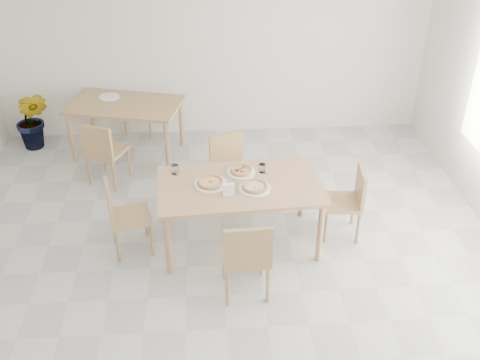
{
  "coord_description": "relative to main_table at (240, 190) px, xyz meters",
  "views": [
    {
      "loc": [
        -0.12,
        -4.02,
        3.85
      ],
      "look_at": [
        0.2,
        0.81,
        0.8
      ],
      "focal_mm": 42.0,
      "sensor_mm": 36.0,
      "label": 1
    }
  ],
  "objects": [
    {
      "name": "napkin_holder",
      "position": [
        -0.13,
        -0.2,
        0.14
      ],
      "size": [
        0.13,
        0.07,
        0.14
      ],
      "rotation": [
        0.0,
        0.0,
        0.1
      ],
      "color": "silver",
      "rests_on": "main_table"
    },
    {
      "name": "chair_east",
      "position": [
        1.19,
        0.08,
        -0.2
      ],
      "size": [
        0.44,
        0.44,
        0.82
      ],
      "rotation": [
        0.0,
        0.0,
        -1.66
      ],
      "color": "tan",
      "rests_on": "ground"
    },
    {
      "name": "plate_margherita",
      "position": [
        -0.3,
        0.01,
        0.08
      ],
      "size": [
        0.34,
        0.34,
        0.02
      ],
      "primitive_type": "cylinder",
      "color": "white",
      "rests_on": "main_table"
    },
    {
      "name": "fork_b",
      "position": [
        -0.66,
        0.31,
        0.07
      ],
      "size": [
        0.04,
        0.18,
        0.01
      ],
      "primitive_type": "cube",
      "rotation": [
        0.0,
        0.0,
        0.13
      ],
      "color": "silver",
      "rests_on": "main_table"
    },
    {
      "name": "chair_back_n",
      "position": [
        -1.25,
        2.82,
        -0.17
      ],
      "size": [
        0.54,
        0.54,
        0.88
      ],
      "rotation": [
        0.0,
        0.0,
        -0.27
      ],
      "color": "tan",
      "rests_on": "ground"
    },
    {
      "name": "tumbler_b",
      "position": [
        0.25,
        0.23,
        0.12
      ],
      "size": [
        0.07,
        0.07,
        0.09
      ],
      "primitive_type": "cylinder",
      "color": "white",
      "rests_on": "main_table"
    },
    {
      "name": "potted_plant",
      "position": [
        -2.72,
        2.34,
        -0.25
      ],
      "size": [
        0.52,
        0.44,
        0.86
      ],
      "primitive_type": "imported",
      "rotation": [
        0.0,
        0.0,
        -0.13
      ],
      "color": "#3A6C20",
      "rests_on": "ground"
    },
    {
      "name": "chair_south",
      "position": [
        0.01,
        -0.83,
        -0.16
      ],
      "size": [
        0.46,
        0.46,
        0.89
      ],
      "rotation": [
        0.0,
        0.0,
        3.19
      ],
      "color": "tan",
      "rests_on": "ground"
    },
    {
      "name": "pizza_margherita",
      "position": [
        -0.3,
        0.01,
        0.1
      ],
      "size": [
        0.28,
        0.28,
        0.03
      ],
      "rotation": [
        0.0,
        0.0,
        0.03
      ],
      "color": "tan",
      "rests_on": "plate_margherita"
    },
    {
      "name": "plate_pepperoni",
      "position": [
        0.03,
        0.22,
        0.08
      ],
      "size": [
        0.3,
        0.3,
        0.02
      ],
      "primitive_type": "cylinder",
      "color": "white",
      "rests_on": "main_table"
    },
    {
      "name": "fork_a",
      "position": [
        0.28,
        0.25,
        0.07
      ],
      "size": [
        0.04,
        0.18,
        0.01
      ],
      "primitive_type": "cube",
      "rotation": [
        0.0,
        0.0,
        0.13
      ],
      "color": "silver",
      "rests_on": "main_table"
    },
    {
      "name": "pizza_mushroom",
      "position": [
        0.14,
        -0.1,
        0.1
      ],
      "size": [
        0.3,
        0.3,
        0.03
      ],
      "rotation": [
        0.0,
        0.0,
        -0.13
      ],
      "color": "tan",
      "rests_on": "plate_mushroom"
    },
    {
      "name": "pizza_pepperoni",
      "position": [
        0.03,
        0.22,
        0.1
      ],
      "size": [
        0.3,
        0.3,
        0.03
      ],
      "rotation": [
        0.0,
        0.0,
        -0.32
      ],
      "color": "tan",
      "rests_on": "plate_pepperoni"
    },
    {
      "name": "tumbler_a",
      "position": [
        -0.67,
        0.26,
        0.12
      ],
      "size": [
        0.08,
        0.08,
        0.1
      ],
      "primitive_type": "cylinder",
      "color": "white",
      "rests_on": "main_table"
    },
    {
      "name": "chair_back_s",
      "position": [
        -1.61,
        1.29,
        -0.18
      ],
      "size": [
        0.56,
        0.56,
        0.86
      ],
      "rotation": [
        0.0,
        0.0,
        2.73
      ],
      "color": "tan",
      "rests_on": "ground"
    },
    {
      "name": "chair_west",
      "position": [
        -1.22,
        -0.06,
        -0.2
      ],
      "size": [
        0.5,
        0.5,
        0.83
      ],
      "rotation": [
        0.0,
        0.0,
        1.82
      ],
      "color": "tan",
      "rests_on": "ground"
    },
    {
      "name": "plate_empty",
      "position": [
        -1.62,
        2.29,
        0.08
      ],
      "size": [
        0.27,
        0.27,
        0.02
      ],
      "primitive_type": "cylinder",
      "color": "white",
      "rests_on": "second_table"
    },
    {
      "name": "plate_mushroom",
      "position": [
        0.14,
        -0.1,
        0.08
      ],
      "size": [
        0.32,
        0.32,
        0.02
      ],
      "primitive_type": "cylinder",
      "color": "white",
      "rests_on": "main_table"
    },
    {
      "name": "second_table",
      "position": [
        -1.4,
        2.09,
        -0.01
      ],
      "size": [
        1.62,
        1.16,
        0.75
      ],
      "rotation": [
        0.0,
        0.0,
        -0.24
      ],
      "color": "tan",
      "rests_on": "ground"
    },
    {
      "name": "main_table",
      "position": [
        0.0,
        0.0,
        0.0
      ],
      "size": [
        1.74,
        1.06,
        0.75
      ],
      "rotation": [
        0.0,
        0.0,
        0.06
      ],
      "color": "tan",
      "rests_on": "ground"
    },
    {
      "name": "chair_north",
      "position": [
        -0.06,
        0.83,
        -0.18
      ],
      "size": [
        0.55,
        0.55,
        0.86
      ],
      "rotation": [
        0.0,
        0.0,
        0.36
      ],
      "color": "tan",
      "rests_on": "ground"
    }
  ]
}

